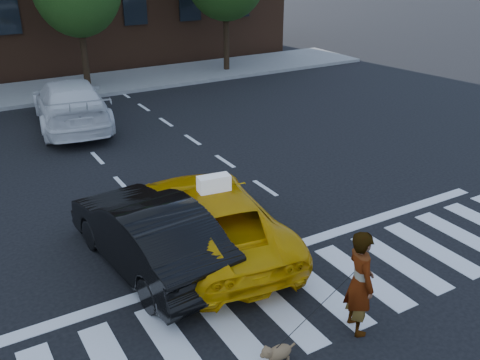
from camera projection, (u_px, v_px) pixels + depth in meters
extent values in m
plane|color=black|center=(322.00, 292.00, 10.00)|extent=(120.00, 120.00, 0.00)
cube|color=silver|center=(322.00, 291.00, 10.00)|extent=(13.00, 2.40, 0.01)
cube|color=silver|center=(274.00, 252.00, 11.25)|extent=(12.00, 0.30, 0.01)
cube|color=slate|center=(74.00, 87.00, 23.71)|extent=(30.00, 4.00, 0.15)
cylinder|color=black|center=(84.00, 49.00, 22.86)|extent=(0.28, 0.28, 3.55)
cylinder|color=black|center=(226.00, 33.00, 26.06)|extent=(0.28, 0.28, 3.85)
imported|color=#DF9E04|center=(210.00, 217.00, 11.19)|extent=(3.00, 5.35, 1.41)
imported|color=black|center=(148.00, 233.00, 10.53)|extent=(2.00, 4.62, 1.48)
imported|color=silver|center=(70.00, 103.00, 18.68)|extent=(3.03, 5.93, 1.65)
imported|color=#999999|center=(360.00, 282.00, 8.67)|extent=(0.62, 0.78, 1.87)
ellipsoid|color=brown|center=(279.00, 352.00, 8.25)|extent=(0.46, 0.30, 0.24)
sphere|color=brown|center=(267.00, 353.00, 8.16)|extent=(0.21, 0.21, 0.18)
sphere|color=brown|center=(263.00, 355.00, 8.15)|extent=(0.10, 0.10, 0.08)
cylinder|color=brown|center=(292.00, 346.00, 8.29)|extent=(0.13, 0.06, 0.10)
sphere|color=brown|center=(266.00, 348.00, 8.19)|extent=(0.07, 0.07, 0.06)
sphere|color=brown|center=(269.00, 352.00, 8.09)|extent=(0.07, 0.07, 0.06)
cylinder|color=brown|center=(270.00, 359.00, 8.31)|extent=(0.05, 0.05, 0.12)
cylinder|color=brown|center=(288.00, 359.00, 8.30)|extent=(0.05, 0.05, 0.12)
cylinder|color=brown|center=(285.00, 355.00, 8.39)|extent=(0.05, 0.05, 0.12)
cube|color=white|center=(214.00, 183.00, 10.68)|extent=(0.68, 0.37, 0.32)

